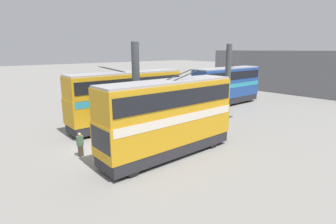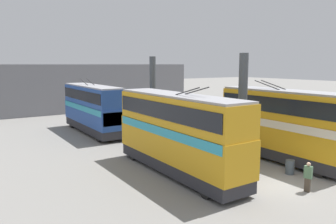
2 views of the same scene
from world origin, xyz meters
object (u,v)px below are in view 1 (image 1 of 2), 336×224
(person_aisle_midway, at_px, (171,119))
(oil_drum, at_px, (124,149))
(person_by_left_row, at_px, (163,131))
(person_aisle_foreground, at_px, (80,144))
(person_by_right_row, at_px, (121,126))
(bus_right_far, at_px, (227,84))
(bus_right_mid, at_px, (128,96))
(bus_left_far, at_px, (169,114))

(person_aisle_midway, bearing_deg, oil_drum, 74.46)
(person_by_left_row, bearing_deg, person_aisle_foreground, -135.54)
(person_aisle_foreground, distance_m, person_by_right_row, 4.91)
(bus_right_far, relative_size, person_by_right_row, 6.60)
(bus_right_mid, xyz_separation_m, person_aisle_midway, (2.72, -3.12, -2.11))
(person_aisle_foreground, bearing_deg, bus_right_far, -92.68)
(person_aisle_foreground, distance_m, person_aisle_midway, 9.37)
(oil_drum, bearing_deg, bus_right_far, 17.24)
(bus_right_far, distance_m, person_by_right_row, 17.68)
(person_aisle_foreground, xyz_separation_m, oil_drum, (2.44, -1.74, -0.44))
(bus_right_far, bearing_deg, person_by_left_row, -159.32)
(person_aisle_foreground, height_order, person_aisle_midway, person_aisle_foreground)
(bus_right_far, distance_m, person_aisle_midway, 13.14)
(bus_left_far, distance_m, person_by_right_row, 6.22)
(person_aisle_foreground, bearing_deg, person_aisle_midway, -96.54)
(bus_left_far, xyz_separation_m, bus_right_mid, (1.80, 8.10, -0.02))
(bus_left_far, bearing_deg, oil_drum, 138.39)
(person_aisle_midway, bearing_deg, person_by_left_row, 92.79)
(bus_left_far, relative_size, bus_right_far, 0.91)
(person_aisle_midway, bearing_deg, bus_right_mid, 2.54)
(person_by_right_row, xyz_separation_m, oil_drum, (-2.03, -3.78, -0.43))
(bus_right_far, height_order, person_aisle_midway, bus_right_far)
(bus_left_far, relative_size, oil_drum, 10.88)
(oil_drum, bearing_deg, person_by_left_row, 0.79)
(bus_right_mid, distance_m, bus_right_far, 15.33)
(person_by_right_row, height_order, oil_drum, person_by_right_row)
(bus_right_mid, relative_size, person_aisle_foreground, 6.70)
(person_by_right_row, distance_m, oil_drum, 4.31)
(person_aisle_foreground, xyz_separation_m, person_by_right_row, (4.47, 2.04, -0.01))
(bus_left_far, distance_m, person_aisle_foreground, 6.44)
(oil_drum, bearing_deg, person_aisle_foreground, 144.51)
(person_by_left_row, xyz_separation_m, person_by_right_row, (-1.57, 3.73, -0.08))
(bus_right_mid, bearing_deg, bus_right_far, 0.00)
(bus_right_mid, height_order, person_aisle_midway, bus_right_mid)
(person_aisle_midway, bearing_deg, bus_right_far, -114.76)
(person_by_right_row, bearing_deg, bus_left_far, -35.35)
(person_aisle_midway, bearing_deg, bus_left_far, 99.15)
(oil_drum, bearing_deg, person_by_right_row, 61.84)
(bus_right_mid, height_order, person_aisle_foreground, bus_right_mid)
(person_by_right_row, bearing_deg, person_aisle_midway, 41.58)
(bus_left_far, bearing_deg, person_aisle_foreground, 141.39)
(bus_left_far, xyz_separation_m, person_by_right_row, (-0.30, 5.85, -2.08))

